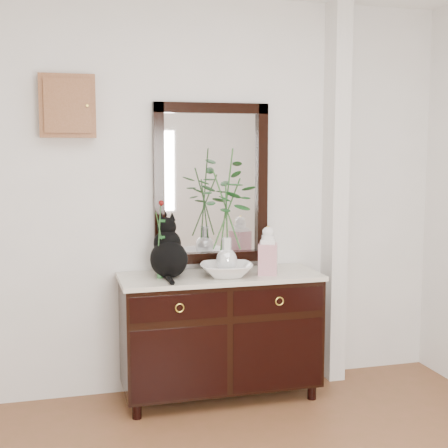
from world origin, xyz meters
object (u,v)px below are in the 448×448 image
object	(u,v)px
cat	(169,247)
ginger_jar	(268,250)
lotus_bowl	(227,270)
sideboard	(220,329)

from	to	relation	value
cat	ginger_jar	xyz separation A→B (m)	(0.65, -0.09, -0.03)
ginger_jar	lotus_bowl	bearing A→B (deg)	177.90
sideboard	ginger_jar	xyz separation A→B (m)	(0.31, -0.08, 0.54)
sideboard	cat	bearing A→B (deg)	177.98
sideboard	ginger_jar	size ratio (longest dim) A/B	4.03
cat	lotus_bowl	bearing A→B (deg)	-11.66
sideboard	lotus_bowl	xyz separation A→B (m)	(0.03, -0.07, 0.42)
lotus_bowl	ginger_jar	xyz separation A→B (m)	(0.28, -0.01, 0.12)
sideboard	ginger_jar	bearing A→B (deg)	-14.25
sideboard	lotus_bowl	bearing A→B (deg)	-68.51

